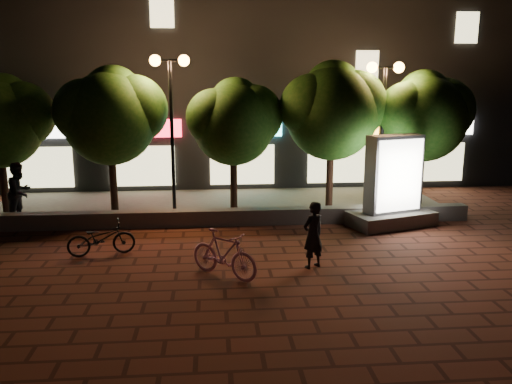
{
  "coord_description": "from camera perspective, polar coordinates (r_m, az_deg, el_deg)",
  "views": [
    {
      "loc": [
        -0.23,
        -11.88,
        4.55
      ],
      "look_at": [
        0.92,
        1.5,
        1.6
      ],
      "focal_mm": 36.53,
      "sensor_mm": 36.0,
      "label": 1
    }
  ],
  "objects": [
    {
      "name": "pedestrian",
      "position": [
        17.94,
        -24.45,
        -0.03
      ],
      "size": [
        0.97,
        1.1,
        1.9
      ],
      "primitive_type": "imported",
      "rotation": [
        0.0,
        0.0,
        1.26
      ],
      "color": "black",
      "rests_on": "sidewalk"
    },
    {
      "name": "street_lamp_left",
      "position": [
        17.13,
        -9.33,
        10.5
      ],
      "size": [
        1.26,
        0.36,
        5.18
      ],
      "color": "black",
      "rests_on": "sidewalk"
    },
    {
      "name": "building_block",
      "position": [
        24.87,
        -4.53,
        13.4
      ],
      "size": [
        28.0,
        8.12,
        11.3
      ],
      "color": "black",
      "rests_on": "ground"
    },
    {
      "name": "tree_far_left",
      "position": [
        18.64,
        -26.26,
        7.27
      ],
      "size": [
        3.36,
        2.8,
        4.63
      ],
      "color": "black",
      "rests_on": "sidewalk"
    },
    {
      "name": "tree_mid",
      "position": [
        17.41,
        -2.36,
        8.0
      ],
      "size": [
        3.24,
        2.7,
        4.5
      ],
      "color": "black",
      "rests_on": "sidewalk"
    },
    {
      "name": "ad_kiosk",
      "position": [
        16.71,
        14.73,
        0.25
      ],
      "size": [
        2.9,
        2.05,
        2.85
      ],
      "color": "slate",
      "rests_on": "ground"
    },
    {
      "name": "tree_left",
      "position": [
        17.67,
        -15.56,
        8.37
      ],
      "size": [
        3.6,
        3.0,
        4.89
      ],
      "color": "black",
      "rests_on": "sidewalk"
    },
    {
      "name": "scooter_pink",
      "position": [
        12.15,
        -3.54,
        -6.78
      ],
      "size": [
        1.76,
        1.6,
        1.12
      ],
      "primitive_type": "imported",
      "rotation": [
        0.0,
        0.0,
        0.87
      ],
      "color": "#CA7EA4",
      "rests_on": "ground"
    },
    {
      "name": "street_lamp_right",
      "position": [
        18.03,
        13.83,
        9.97
      ],
      "size": [
        1.26,
        0.36,
        4.98
      ],
      "color": "black",
      "rests_on": "sidewalk"
    },
    {
      "name": "scooter_parked",
      "position": [
        14.21,
        -16.58,
        -4.89
      ],
      "size": [
        1.81,
        0.97,
        0.9
      ],
      "primitive_type": "imported",
      "rotation": [
        0.0,
        0.0,
        1.8
      ],
      "color": "black",
      "rests_on": "ground"
    },
    {
      "name": "tree_right",
      "position": [
        17.84,
        8.43,
        9.11
      ],
      "size": [
        3.72,
        3.1,
        5.07
      ],
      "color": "black",
      "rests_on": "sidewalk"
    },
    {
      "name": "sidewalk",
      "position": [
        18.92,
        -4.08,
        -1.41
      ],
      "size": [
        16.0,
        5.0,
        0.08
      ],
      "primitive_type": "cube",
      "color": "slate",
      "rests_on": "ground"
    },
    {
      "name": "ground",
      "position": [
        12.72,
        -3.59,
        -8.57
      ],
      "size": [
        80.0,
        80.0,
        0.0
      ],
      "primitive_type": "plane",
      "color": "#55251A",
      "rests_on": "ground"
    },
    {
      "name": "rider",
      "position": [
        12.71,
        6.27,
        -4.7
      ],
      "size": [
        0.72,
        0.66,
        1.66
      ],
      "primitive_type": "imported",
      "rotation": [
        0.0,
        0.0,
        3.7
      ],
      "color": "black",
      "rests_on": "ground"
    },
    {
      "name": "retaining_wall",
      "position": [
        16.45,
        -3.95,
        -2.77
      ],
      "size": [
        16.0,
        0.45,
        0.5
      ],
      "primitive_type": "cube",
      "color": "slate",
      "rests_on": "ground"
    },
    {
      "name": "tree_far_right",
      "position": [
        18.85,
        18.02,
        8.21
      ],
      "size": [
        3.48,
        2.9,
        4.76
      ],
      "color": "black",
      "rests_on": "sidewalk"
    }
  ]
}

